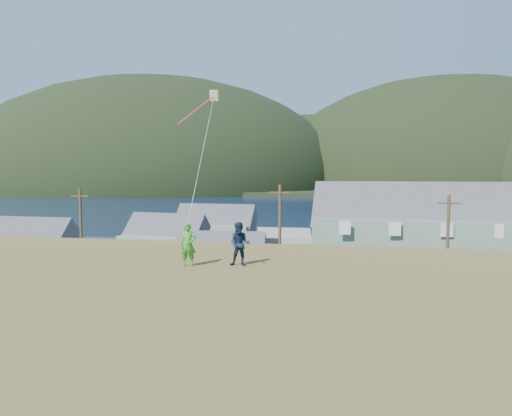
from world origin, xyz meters
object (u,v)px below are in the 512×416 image
at_px(shed_palegreen_near, 165,241).
at_px(kite_flyer_green, 188,245).
at_px(lodge, 466,230).
at_px(shed_white, 220,264).
at_px(kite_flyer_navy, 240,244).
at_px(shed_teal, 30,248).
at_px(shed_palegreen_far, 215,228).
at_px(wharf, 270,235).

bearing_deg(shed_palegreen_near, kite_flyer_green, -58.17).
height_order(lodge, shed_white, lodge).
bearing_deg(shed_white, kite_flyer_navy, -77.34).
distance_m(lodge, kite_flyer_green, 41.73).
bearing_deg(kite_flyer_navy, shed_teal, 135.30).
relative_size(lodge, shed_palegreen_near, 3.20).
xyz_separation_m(shed_palegreen_far, kite_flyer_navy, (13.85, -45.79, 5.11)).
bearing_deg(shed_palegreen_far, wharf, 66.98).
relative_size(shed_teal, shed_white, 1.09).
xyz_separation_m(shed_palegreen_far, kite_flyer_green, (12.05, -46.19, 5.10)).
relative_size(wharf, kite_flyer_green, 16.78).
relative_size(lodge, kite_flyer_green, 21.55).
distance_m(shed_white, shed_palegreen_far, 23.92).
distance_m(wharf, kite_flyer_navy, 58.90).
height_order(lodge, kite_flyer_navy, lodge).
distance_m(shed_palegreen_far, kite_flyer_green, 48.01).
distance_m(wharf, lodge, 32.89).
bearing_deg(shed_white, shed_palegreen_far, 102.39).
height_order(lodge, shed_palegreen_near, lodge).
bearing_deg(shed_teal, kite_flyer_navy, -40.71).
height_order(wharf, shed_palegreen_far, shed_palegreen_far).
xyz_separation_m(shed_white, kite_flyer_navy, (6.98, -22.89, 5.52)).
bearing_deg(shed_teal, shed_white, -8.68).
distance_m(shed_teal, kite_flyer_green, 39.18).
xyz_separation_m(shed_palegreen_near, kite_flyer_navy, (16.79, -34.44, 5.35)).
xyz_separation_m(wharf, shed_palegreen_near, (-8.88, -23.44, 2.19)).
height_order(shed_palegreen_near, shed_white, shed_palegreen_near).
bearing_deg(kite_flyer_green, lodge, 54.73).
bearing_deg(kite_flyer_green, kite_flyer_navy, 4.06).
xyz_separation_m(shed_palegreen_near, shed_palegreen_far, (2.93, 11.35, 0.24)).
height_order(wharf, kite_flyer_navy, kite_flyer_navy).
bearing_deg(wharf, kite_flyer_green, -84.02).
height_order(shed_teal, shed_palegreen_near, shed_teal).
distance_m(lodge, shed_white, 27.71).
xyz_separation_m(lodge, shed_teal, (-46.02, -9.51, -1.83)).
bearing_deg(shed_white, shed_palegreen_near, 126.01).
bearing_deg(wharf, lodge, -40.42).
bearing_deg(shed_palegreen_far, lodge, -13.24).
distance_m(wharf, kite_flyer_green, 59.08).
bearing_deg(lodge, shed_white, -147.01).
distance_m(wharf, shed_white, 35.06).
relative_size(wharf, lodge, 0.78).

